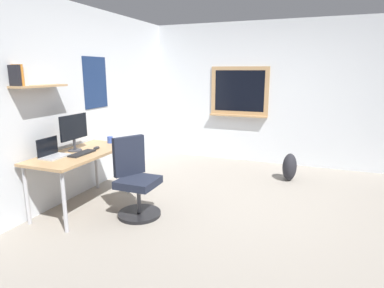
# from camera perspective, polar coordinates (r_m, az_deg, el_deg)

# --- Properties ---
(ground_plane) EXTENTS (5.20, 5.20, 0.00)m
(ground_plane) POSITION_cam_1_polar(r_m,az_deg,el_deg) (4.13, 10.14, -12.04)
(ground_plane) COLOR gray
(ground_plane) RESTS_ON ground
(wall_back) EXTENTS (5.00, 0.30, 2.60)m
(wall_back) POSITION_cam_1_polar(r_m,az_deg,el_deg) (4.85, -19.13, 7.15)
(wall_back) COLOR silver
(wall_back) RESTS_ON ground
(wall_right) EXTENTS (0.22, 5.00, 2.60)m
(wall_right) POSITION_cam_1_polar(r_m,az_deg,el_deg) (6.19, 14.84, 8.50)
(wall_right) COLOR silver
(wall_right) RESTS_ON ground
(desk) EXTENTS (1.37, 0.65, 0.73)m
(desk) POSITION_cam_1_polar(r_m,az_deg,el_deg) (4.28, -19.01, -2.34)
(desk) COLOR tan
(desk) RESTS_ON ground
(office_chair) EXTENTS (0.55, 0.56, 0.95)m
(office_chair) POSITION_cam_1_polar(r_m,az_deg,el_deg) (3.98, -9.93, -6.66)
(office_chair) COLOR black
(office_chair) RESTS_ON ground
(laptop) EXTENTS (0.31, 0.21, 0.23)m
(laptop) POSITION_cam_1_polar(r_m,az_deg,el_deg) (4.14, -23.50, -1.40)
(laptop) COLOR #ADAFB5
(laptop) RESTS_ON desk
(monitor_primary) EXTENTS (0.46, 0.17, 0.46)m
(monitor_primary) POSITION_cam_1_polar(r_m,az_deg,el_deg) (4.30, -20.14, 2.34)
(monitor_primary) COLOR #38383D
(monitor_primary) RESTS_ON desk
(keyboard) EXTENTS (0.37, 0.13, 0.02)m
(keyboard) POSITION_cam_1_polar(r_m,az_deg,el_deg) (4.16, -18.83, -1.57)
(keyboard) COLOR black
(keyboard) RESTS_ON desk
(computer_mouse) EXTENTS (0.10, 0.06, 0.03)m
(computer_mouse) POSITION_cam_1_polar(r_m,az_deg,el_deg) (4.37, -16.50, -0.65)
(computer_mouse) COLOR #262628
(computer_mouse) RESTS_ON desk
(coffee_mug) EXTENTS (0.08, 0.08, 0.09)m
(coffee_mug) POSITION_cam_1_polar(r_m,az_deg,el_deg) (4.68, -14.27, 0.73)
(coffee_mug) COLOR #334CA5
(coffee_mug) RESTS_ON desk
(backpack) EXTENTS (0.32, 0.22, 0.44)m
(backpack) POSITION_cam_1_polar(r_m,az_deg,el_deg) (5.40, 16.84, -3.90)
(backpack) COLOR #232328
(backpack) RESTS_ON ground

